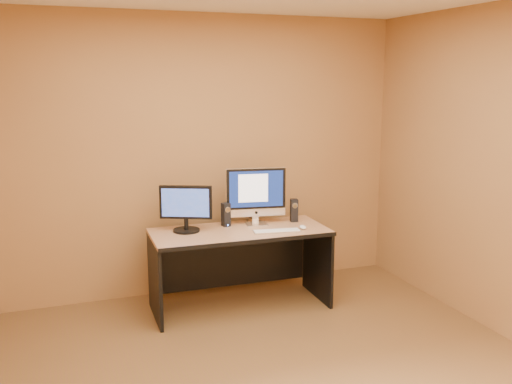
% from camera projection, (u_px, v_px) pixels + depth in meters
% --- Properties ---
extents(walls, '(4.00, 4.00, 2.60)m').
position_uv_depth(walls, '(279.00, 198.00, 3.49)').
color(walls, olive).
rests_on(walls, ground).
extents(desk, '(1.56, 0.72, 0.71)m').
position_uv_depth(desk, '(240.00, 269.00, 5.05)').
color(desk, tan).
rests_on(desk, ground).
extents(imac, '(0.57, 0.29, 0.53)m').
position_uv_depth(imac, '(256.00, 196.00, 5.13)').
color(imac, silver).
rests_on(imac, desk).
extents(second_monitor, '(0.52, 0.40, 0.40)m').
position_uv_depth(second_monitor, '(186.00, 209.00, 4.91)').
color(second_monitor, black).
rests_on(second_monitor, desk).
extents(speaker_left, '(0.08, 0.08, 0.21)m').
position_uv_depth(speaker_left, '(226.00, 215.00, 5.10)').
color(speaker_left, black).
rests_on(speaker_left, desk).
extents(speaker_right, '(0.08, 0.08, 0.21)m').
position_uv_depth(speaker_right, '(294.00, 210.00, 5.27)').
color(speaker_right, black).
rests_on(speaker_right, desk).
extents(keyboard, '(0.43, 0.18, 0.02)m').
position_uv_depth(keyboard, '(277.00, 231.00, 4.93)').
color(keyboard, silver).
rests_on(keyboard, desk).
extents(mouse, '(0.06, 0.10, 0.03)m').
position_uv_depth(mouse, '(303.00, 227.00, 5.02)').
color(mouse, white).
rests_on(mouse, desk).
extents(cable_a, '(0.08, 0.20, 0.01)m').
position_uv_depth(cable_a, '(256.00, 219.00, 5.34)').
color(cable_a, black).
rests_on(cable_a, desk).
extents(cable_b, '(0.06, 0.17, 0.01)m').
position_uv_depth(cable_b, '(247.00, 221.00, 5.29)').
color(cable_b, black).
rests_on(cable_b, desk).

